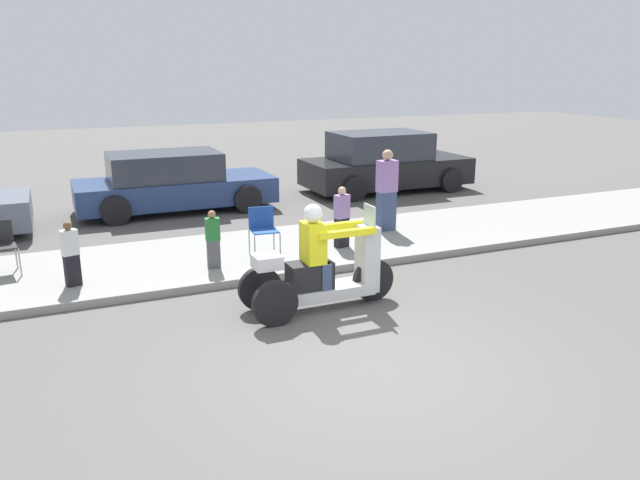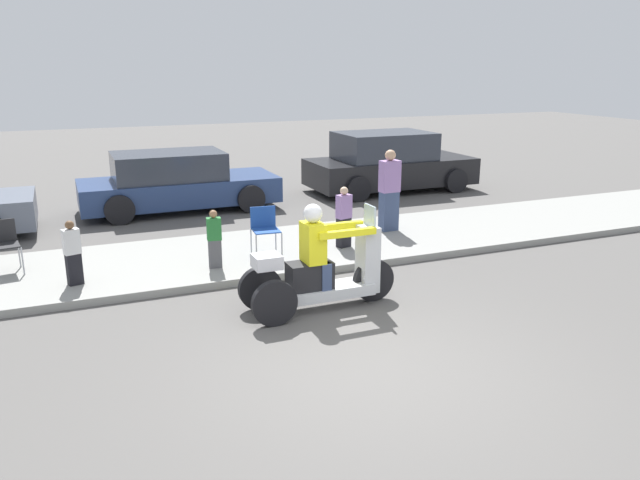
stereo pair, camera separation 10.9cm
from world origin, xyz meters
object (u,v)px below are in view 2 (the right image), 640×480
(folding_chair_curbside, at_px, (2,241))
(folding_chair_set_back, at_px, (265,226))
(spectator_near_curb, at_px, (344,218))
(spectator_by_tree, at_px, (389,192))
(spectator_far_back, at_px, (73,254))
(parked_car_lot_center, at_px, (388,163))
(spectator_end_of_line, at_px, (214,240))
(motorcycle_trike, at_px, (320,272))
(parked_car_lot_right, at_px, (176,183))

(folding_chair_curbside, bearing_deg, folding_chair_set_back, -9.70)
(spectator_near_curb, bearing_deg, spectator_by_tree, 28.83)
(spectator_by_tree, bearing_deg, spectator_far_back, -170.54)
(folding_chair_curbside, distance_m, parked_car_lot_center, 9.92)
(spectator_near_curb, distance_m, spectator_by_tree, 1.52)
(spectator_near_curb, bearing_deg, folding_chair_curbside, 171.56)
(parked_car_lot_center, bearing_deg, folding_chair_set_back, -136.80)
(spectator_far_back, height_order, parked_car_lot_center, parked_car_lot_center)
(spectator_far_back, distance_m, parked_car_lot_center, 9.54)
(folding_chair_set_back, relative_size, parked_car_lot_center, 0.19)
(spectator_near_curb, height_order, folding_chair_curbside, spectator_near_curb)
(spectator_end_of_line, height_order, parked_car_lot_center, parked_car_lot_center)
(motorcycle_trike, relative_size, spectator_end_of_line, 2.34)
(spectator_end_of_line, bearing_deg, spectator_far_back, 179.65)
(spectator_near_curb, relative_size, spectator_far_back, 1.12)
(spectator_near_curb, relative_size, parked_car_lot_right, 0.25)
(spectator_near_curb, relative_size, spectator_by_tree, 0.69)
(parked_car_lot_center, bearing_deg, spectator_by_tree, -118.69)
(spectator_end_of_line, relative_size, spectator_far_back, 0.97)
(spectator_end_of_line, bearing_deg, folding_chair_curbside, 160.82)
(spectator_far_back, bearing_deg, spectator_by_tree, 9.46)
(motorcycle_trike, height_order, folding_chair_curbside, motorcycle_trike)
(folding_chair_set_back, xyz_separation_m, folding_chair_curbside, (-4.09, 0.70, 0.00))
(spectator_end_of_line, height_order, parked_car_lot_right, parked_car_lot_right)
(parked_car_lot_right, bearing_deg, motorcycle_trike, -84.15)
(spectator_near_curb, height_order, spectator_end_of_line, spectator_near_curb)
(folding_chair_set_back, bearing_deg, motorcycle_trike, -89.55)
(spectator_end_of_line, distance_m, parked_car_lot_right, 4.91)
(folding_chair_set_back, height_order, parked_car_lot_center, parked_car_lot_center)
(folding_chair_set_back, height_order, parked_car_lot_right, parked_car_lot_right)
(spectator_end_of_line, distance_m, spectator_by_tree, 3.86)
(spectator_far_back, height_order, folding_chair_curbside, spectator_far_back)
(parked_car_lot_center, bearing_deg, parked_car_lot_right, -178.28)
(spectator_near_curb, xyz_separation_m, spectator_by_tree, (1.31, 0.72, 0.24))
(spectator_far_back, bearing_deg, parked_car_lot_right, 63.81)
(parked_car_lot_right, bearing_deg, spectator_near_curb, -65.31)
(spectator_end_of_line, bearing_deg, spectator_near_curb, 6.27)
(folding_chair_curbside, bearing_deg, spectator_by_tree, -0.82)
(spectator_near_curb, bearing_deg, spectator_end_of_line, -173.73)
(motorcycle_trike, distance_m, spectator_by_tree, 4.08)
(spectator_end_of_line, bearing_deg, parked_car_lot_center, 40.41)
(motorcycle_trike, distance_m, parked_car_lot_center, 8.67)
(spectator_near_curb, distance_m, parked_car_lot_right, 5.10)
(parked_car_lot_right, bearing_deg, folding_chair_set_back, -81.30)
(spectator_near_curb, xyz_separation_m, folding_chair_curbside, (-5.53, 0.82, -0.03))
(spectator_near_curb, distance_m, parked_car_lot_center, 5.98)
(motorcycle_trike, height_order, parked_car_lot_center, parked_car_lot_center)
(spectator_end_of_line, height_order, spectator_by_tree, spectator_by_tree)
(spectator_by_tree, bearing_deg, spectator_end_of_line, -165.14)
(folding_chair_set_back, xyz_separation_m, parked_car_lot_center, (4.99, 4.69, 0.11))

